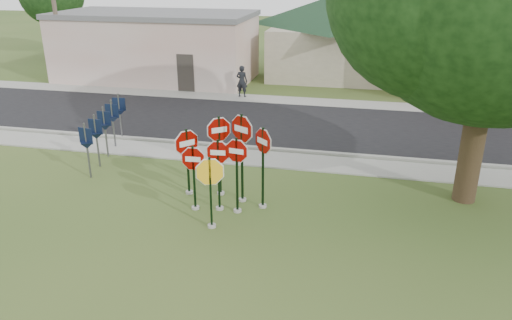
% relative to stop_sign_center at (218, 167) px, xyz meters
% --- Properties ---
extents(ground, '(120.00, 120.00, 0.00)m').
position_rel_stop_sign_center_xyz_m(ground, '(-0.11, -1.15, -1.41)').
color(ground, '#34501E').
rests_on(ground, ground).
extents(sidewalk_near, '(60.00, 1.60, 0.06)m').
position_rel_stop_sign_center_xyz_m(sidewalk_near, '(-0.11, 4.35, -1.38)').
color(sidewalk_near, gray).
rests_on(sidewalk_near, ground).
extents(road, '(60.00, 7.00, 0.04)m').
position_rel_stop_sign_center_xyz_m(road, '(-0.11, 8.85, -1.39)').
color(road, black).
rests_on(road, ground).
extents(sidewalk_far, '(60.00, 1.60, 0.06)m').
position_rel_stop_sign_center_xyz_m(sidewalk_far, '(-0.11, 13.15, -1.38)').
color(sidewalk_far, gray).
rests_on(sidewalk_far, ground).
extents(curb, '(60.00, 0.20, 0.14)m').
position_rel_stop_sign_center_xyz_m(curb, '(-0.11, 5.35, -1.34)').
color(curb, gray).
rests_on(curb, ground).
extents(stop_sign_center, '(0.97, 0.24, 2.35)m').
position_rel_stop_sign_center_xyz_m(stop_sign_center, '(0.00, 0.00, 0.00)').
color(stop_sign_center, '#9D9992').
rests_on(stop_sign_center, ground).
extents(stop_sign_yellow, '(1.03, 0.38, 2.25)m').
position_rel_stop_sign_center_xyz_m(stop_sign_yellow, '(0.09, -1.11, -0.06)').
color(stop_sign_yellow, '#9D9992').
rests_on(stop_sign_yellow, ground).
extents(stop_sign_left, '(1.01, 0.24, 2.15)m').
position_rel_stop_sign_center_xyz_m(stop_sign_left, '(-0.73, -0.13, -0.14)').
color(stop_sign_left, '#9D9992').
rests_on(stop_sign_left, ground).
extents(stop_sign_right, '(0.97, 0.24, 2.46)m').
position_rel_stop_sign_center_xyz_m(stop_sign_right, '(0.57, -0.04, 0.08)').
color(stop_sign_right, '#9D9992').
rests_on(stop_sign_right, ground).
extents(stop_sign_back_right, '(1.03, 0.60, 2.98)m').
position_rel_stop_sign_center_xyz_m(stop_sign_back_right, '(0.54, 0.73, 0.50)').
color(stop_sign_back_right, '#9D9992').
rests_on(stop_sign_back_right, ground).
extents(stop_sign_back_left, '(0.87, 0.66, 2.75)m').
position_rel_stop_sign_center_xyz_m(stop_sign_back_left, '(-0.27, 1.04, 0.31)').
color(stop_sign_back_left, '#9D9992').
rests_on(stop_sign_back_left, ground).
extents(stop_sign_far_right, '(0.79, 0.72, 2.69)m').
position_rel_stop_sign_center_xyz_m(stop_sign_far_right, '(1.25, 0.43, 0.26)').
color(stop_sign_far_right, '#9D9992').
rests_on(stop_sign_far_right, ground).
extents(stop_sign_far_left, '(0.76, 0.88, 2.32)m').
position_rel_stop_sign_center_xyz_m(stop_sign_far_left, '(-1.30, 0.88, 0.01)').
color(stop_sign_far_left, '#9D9992').
rests_on(stop_sign_far_left, ground).
extents(route_sign_row, '(1.43, 4.63, 2.00)m').
position_rel_stop_sign_center_xyz_m(route_sign_row, '(-5.51, 3.35, -0.19)').
color(route_sign_row, '#59595E').
rests_on(route_sign_row, ground).
extents(building_stucco, '(12.20, 6.20, 4.20)m').
position_rel_stop_sign_center_xyz_m(building_stucco, '(-9.11, 16.84, 0.73)').
color(building_stucco, silver).
rests_on(building_stucco, ground).
extents(building_house, '(11.60, 11.60, 6.20)m').
position_rel_stop_sign_center_xyz_m(building_house, '(1.89, 20.85, 2.23)').
color(building_house, '#BDAF96').
rests_on(building_house, ground).
extents(utility_pole_near, '(2.20, 0.26, 9.50)m').
position_rel_stop_sign_center_xyz_m(utility_pole_near, '(-14.11, 14.05, 3.55)').
color(utility_pole_near, '#4E4334').
rests_on(utility_pole_near, ground).
extents(pedestrian, '(0.66, 0.46, 1.74)m').
position_rel_stop_sign_center_xyz_m(pedestrian, '(-2.65, 13.35, -0.49)').
color(pedestrian, black).
rests_on(pedestrian, sidewalk_far).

